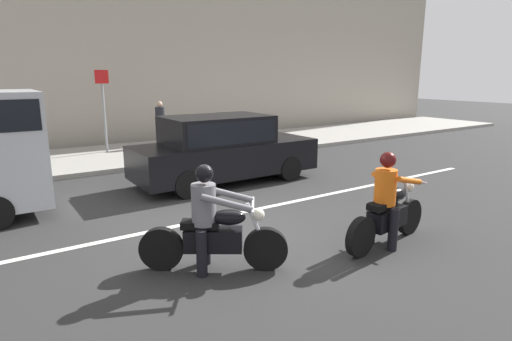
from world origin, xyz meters
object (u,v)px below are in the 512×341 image
object	(u,v)px
motorcycle_with_rider_gray	(212,228)
pedestrian_bystander	(160,120)
motorcycle_with_rider_orange_stripe	(387,207)
street_sign_post	(103,103)
parked_sedan_black	(223,148)

from	to	relation	value
motorcycle_with_rider_gray	pedestrian_bystander	world-z (taller)	pedestrian_bystander
motorcycle_with_rider_orange_stripe	motorcycle_with_rider_gray	size ratio (longest dim) A/B	1.13
street_sign_post	pedestrian_bystander	bearing A→B (deg)	3.42
motorcycle_with_rider_gray	street_sign_post	xyz separation A→B (m)	(1.08, 9.69, 1.17)
pedestrian_bystander	motorcycle_with_rider_orange_stripe	bearing A→B (deg)	-91.66
motorcycle_with_rider_gray	pedestrian_bystander	size ratio (longest dim) A/B	1.11
pedestrian_bystander	parked_sedan_black	bearing A→B (deg)	-95.23
motorcycle_with_rider_gray	pedestrian_bystander	distance (m)	10.29
motorcycle_with_rider_orange_stripe	parked_sedan_black	bearing A→B (deg)	92.30
motorcycle_with_rider_orange_stripe	pedestrian_bystander	size ratio (longest dim) A/B	1.25
motorcycle_with_rider_gray	parked_sedan_black	size ratio (longest dim) A/B	0.39
motorcycle_with_rider_orange_stripe	parked_sedan_black	size ratio (longest dim) A/B	0.44
motorcycle_with_rider_gray	parked_sedan_black	bearing A→B (deg)	58.97
parked_sedan_black	street_sign_post	world-z (taller)	street_sign_post
motorcycle_with_rider_gray	parked_sedan_black	xyz separation A→B (m)	(2.57, 4.27, 0.26)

